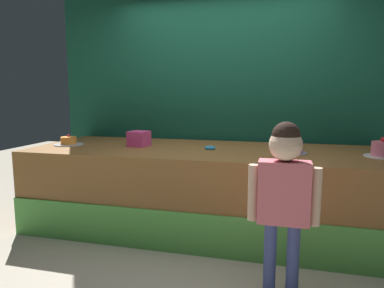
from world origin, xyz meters
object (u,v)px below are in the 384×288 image
pink_box (139,139)px  cake_right (382,150)px  child_figure (284,187)px  donut (210,148)px  cake_center (291,148)px  cake_left (69,142)px

pink_box → cake_right: (2.34, -0.05, -0.02)m
child_figure → pink_box: bearing=143.3°
donut → child_figure: bearing=-56.5°
child_figure → donut: (-0.72, 1.09, 0.07)m
donut → cake_center: 0.78m
cake_left → donut: bearing=3.1°
child_figure → donut: 1.31m
pink_box → cake_center: size_ratio=0.63×
donut → cake_left: size_ratio=0.35×
child_figure → cake_left: bearing=156.2°
child_figure → cake_center: child_figure is taller
cake_left → cake_center: (2.34, 0.06, 0.02)m
cake_right → donut: bearing=179.0°
child_figure → cake_left: (-2.28, 1.01, 0.09)m
pink_box → donut: size_ratio=1.75×
child_figure → cake_left: size_ratio=3.89×
cake_center → pink_box: bearing=178.0°
cake_right → child_figure: bearing=-128.3°
child_figure → cake_right: 1.36m
pink_box → cake_left: 0.79m
cake_center → donut: bearing=178.0°
cake_center → cake_right: 0.78m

